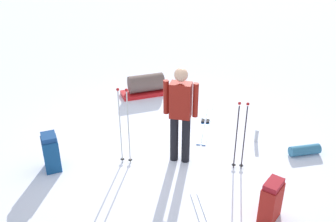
% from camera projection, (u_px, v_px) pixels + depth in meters
% --- Properties ---
extents(ground_plane, '(80.00, 80.00, 0.00)m').
position_uv_depth(ground_plane, '(168.00, 144.00, 7.05)').
color(ground_plane, white).
extents(skier_standing, '(0.56, 0.29, 1.70)m').
position_uv_depth(skier_standing, '(180.00, 111.00, 6.17)').
color(skier_standing, black).
rests_on(skier_standing, ground_plane).
extents(ski_pair_near, '(0.64, 1.76, 0.05)m').
position_uv_depth(ski_pair_near, '(205.00, 122.00, 7.80)').
color(ski_pair_near, '#2558A0').
rests_on(ski_pair_near, ground_plane).
extents(backpack_large_dark, '(0.27, 0.39, 0.63)m').
position_uv_depth(backpack_large_dark, '(271.00, 201.00, 5.22)').
color(backpack_large_dark, '#A11D17').
rests_on(backpack_large_dark, ground_plane).
extents(backpack_bright, '(0.41, 0.40, 0.65)m').
position_uv_depth(backpack_bright, '(51.00, 152.00, 6.25)').
color(backpack_bright, navy).
rests_on(backpack_bright, ground_plane).
extents(ski_poles_planted_near, '(0.20, 0.11, 1.39)m').
position_uv_depth(ski_poles_planted_near, '(124.00, 123.00, 6.19)').
color(ski_poles_planted_near, '#B8BDBB').
rests_on(ski_poles_planted_near, ground_plane).
extents(ski_poles_planted_far, '(0.19, 0.11, 1.23)m').
position_uv_depth(ski_poles_planted_far, '(241.00, 133.00, 6.08)').
color(ski_poles_planted_far, black).
rests_on(ski_poles_planted_far, ground_plane).
extents(gear_sled, '(1.14, 1.13, 0.49)m').
position_uv_depth(gear_sled, '(146.00, 86.00, 8.90)').
color(gear_sled, red).
rests_on(gear_sled, ground_plane).
extents(sleeping_mat_rolled, '(0.55, 0.48, 0.18)m').
position_uv_depth(sleeping_mat_rolled, '(305.00, 150.00, 6.72)').
color(sleeping_mat_rolled, teal).
rests_on(sleeping_mat_rolled, ground_plane).
extents(thermos_bottle, '(0.07, 0.07, 0.26)m').
position_uv_depth(thermos_bottle, '(257.00, 135.00, 7.09)').
color(thermos_bottle, '#B7BFC5').
rests_on(thermos_bottle, ground_plane).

